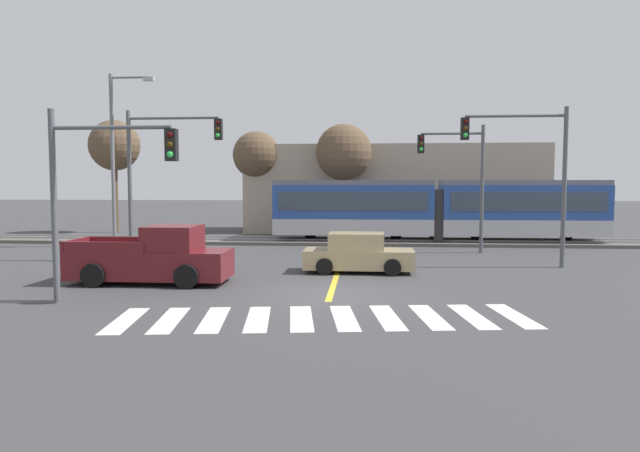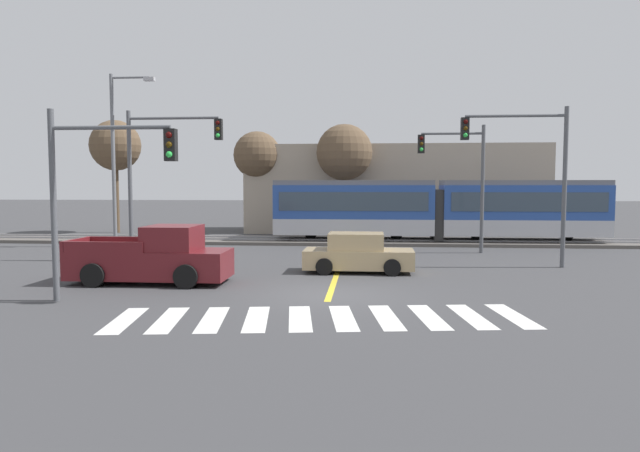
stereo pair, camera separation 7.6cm
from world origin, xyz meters
name	(u,v)px [view 1 (the left image)]	position (x,y,z in m)	size (l,w,h in m)	color
ground_plane	(330,295)	(0.00, 0.00, 0.00)	(200.00, 200.00, 0.00)	#3D3D3F
track_bed	(347,241)	(0.00, 15.65, 0.09)	(120.00, 4.00, 0.18)	#56514C
rail_near	(347,240)	(0.00, 14.93, 0.23)	(120.00, 0.08, 0.10)	#939399
rail_far	(347,238)	(0.00, 16.37, 0.23)	(120.00, 0.08, 0.10)	#939399
light_rail_tram	(436,208)	(5.09, 15.65, 2.05)	(18.50, 2.64, 3.43)	#B7BAC1
crosswalk_stripe_0	(125,320)	(-4.91, -3.68, 0.00)	(0.56, 2.80, 0.01)	silver
crosswalk_stripe_1	(170,320)	(-3.82, -3.53, 0.00)	(0.56, 2.80, 0.01)	silver
crosswalk_stripe_2	(214,319)	(-2.73, -3.39, 0.00)	(0.56, 2.80, 0.01)	silver
crosswalk_stripe_3	(258,319)	(-1.64, -3.24, 0.00)	(0.56, 2.80, 0.01)	silver
crosswalk_stripe_4	(301,318)	(-0.55, -3.10, 0.00)	(0.56, 2.80, 0.01)	silver
crosswalk_stripe_5	(344,318)	(0.55, -2.96, 0.00)	(0.56, 2.80, 0.01)	silver
crosswalk_stripe_6	(387,317)	(1.64, -2.81, 0.00)	(0.56, 2.80, 0.01)	silver
crosswalk_stripe_7	(430,317)	(2.73, -2.67, 0.00)	(0.56, 2.80, 0.01)	silver
crosswalk_stripe_8	(472,316)	(3.82, -2.52, 0.00)	(0.56, 2.80, 0.01)	silver
crosswalk_stripe_9	(514,316)	(4.91, -2.38, 0.00)	(0.56, 2.80, 0.01)	silver
lane_centre_line	(340,266)	(0.00, 6.31, 0.00)	(0.20, 14.68, 0.01)	gold
sedan_crossing	(358,254)	(0.80, 4.64, 0.70)	(4.22, 1.95, 1.52)	tan
pickup_truck	(154,259)	(-6.16, 1.64, 0.84)	(5.40, 2.24, 1.98)	maroon
traffic_light_mid_left	(160,161)	(-7.91, 7.09, 4.41)	(4.25, 0.38, 6.59)	#515459
traffic_light_near_left	(97,176)	(-6.56, -1.54, 3.63)	(3.75, 0.38, 5.54)	#515459
traffic_light_far_right	(461,169)	(5.71, 11.28, 4.11)	(3.25, 0.38, 6.27)	#515459
traffic_light_mid_right	(530,161)	(7.69, 6.55, 4.35)	(4.25, 0.38, 6.50)	#515459
street_lamp_west	(117,150)	(-12.23, 12.42, 5.23)	(2.46, 0.28, 9.22)	slate
bare_tree_far_west	(114,146)	(-16.28, 21.13, 6.02)	(3.48, 3.48, 7.80)	brown
bare_tree_west	(256,156)	(-6.41, 21.50, 5.33)	(3.23, 3.23, 6.99)	brown
bare_tree_east	(344,153)	(-0.38, 19.99, 5.42)	(3.65, 3.65, 7.28)	brown
building_backdrop_far	(393,189)	(2.99, 23.89, 3.04)	(20.51, 6.00, 6.08)	tan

